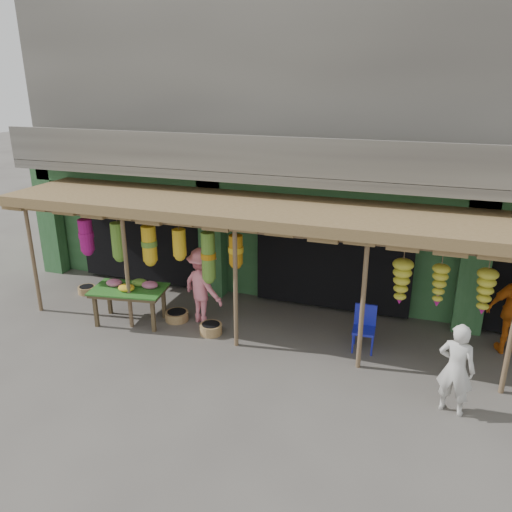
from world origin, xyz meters
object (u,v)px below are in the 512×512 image
(person_front, at_px, (456,369))
(person_shopper, at_px, (203,286))
(blue_chair, at_px, (364,325))
(flower_table, at_px, (130,290))

(person_front, xyz_separation_m, person_shopper, (-5.22, 1.59, 0.07))
(blue_chair, bearing_deg, person_shopper, 177.37)
(flower_table, distance_m, person_shopper, 1.62)
(flower_table, bearing_deg, person_shopper, 9.48)
(flower_table, distance_m, person_front, 6.84)
(flower_table, relative_size, person_shopper, 0.99)
(flower_table, relative_size, blue_chair, 1.88)
(person_front, bearing_deg, person_shopper, -1.65)
(flower_table, bearing_deg, blue_chair, -3.13)
(person_shopper, bearing_deg, flower_table, 43.51)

